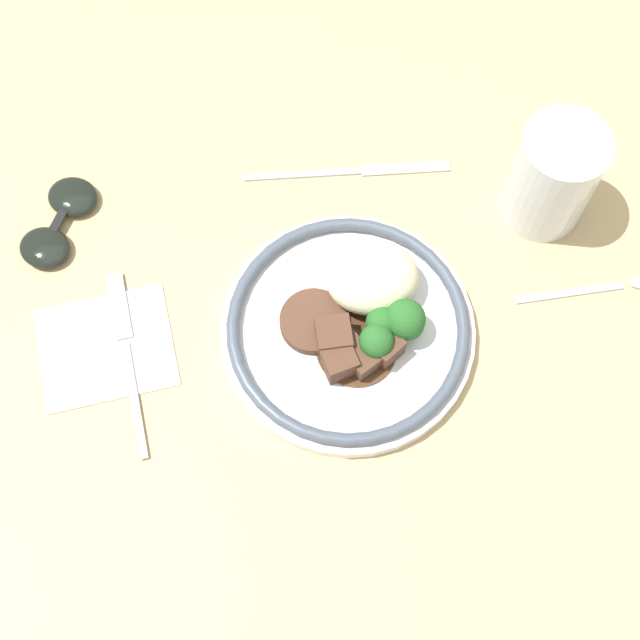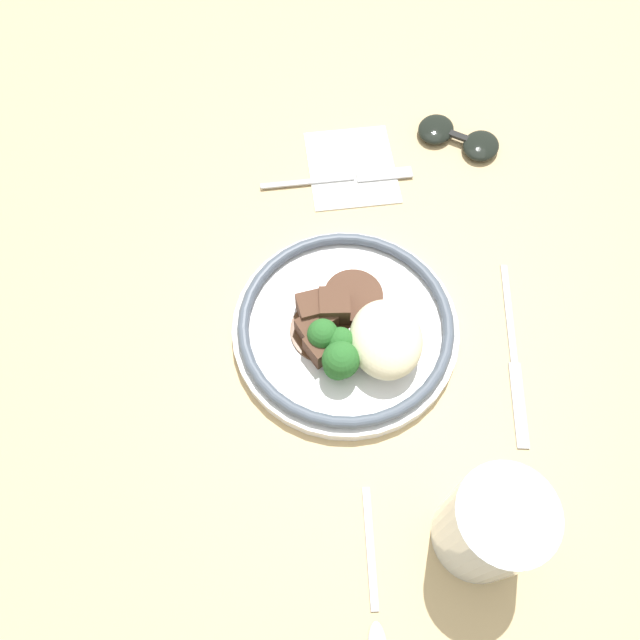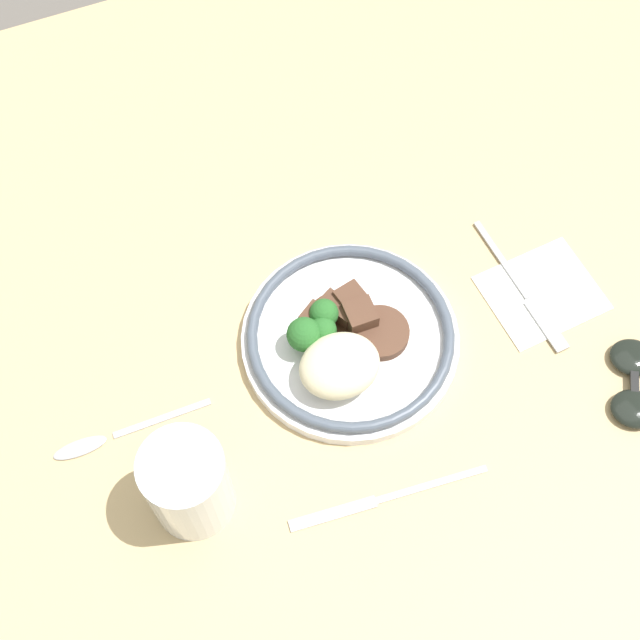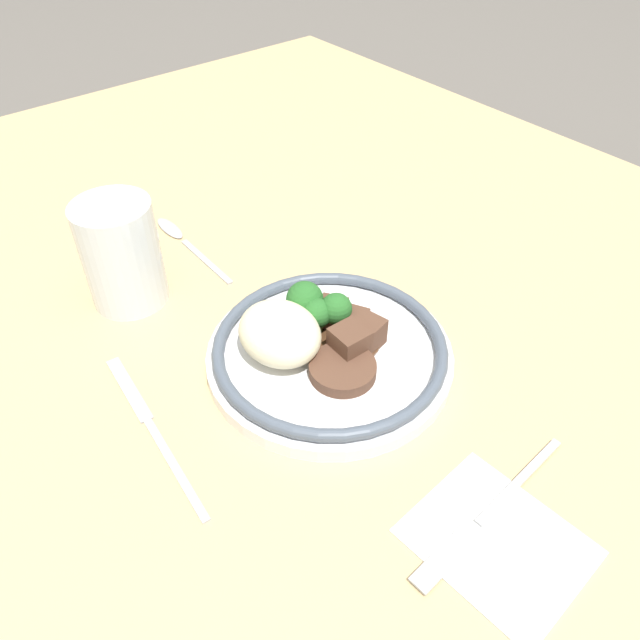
{
  "view_description": "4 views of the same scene",
  "coord_description": "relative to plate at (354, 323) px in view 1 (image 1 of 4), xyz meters",
  "views": [
    {
      "loc": [
        -0.1,
        -0.3,
        0.81
      ],
      "look_at": [
        -0.05,
        -0.01,
        0.07
      ],
      "focal_mm": 50.0,
      "sensor_mm": 36.0,
      "label": 1
    },
    {
      "loc": [
        0.26,
        -0.06,
        0.63
      ],
      "look_at": [
        -0.03,
        -0.04,
        0.06
      ],
      "focal_mm": 35.0,
      "sensor_mm": 36.0,
      "label": 2
    },
    {
      "loc": [
        0.16,
        0.36,
        0.91
      ],
      "look_at": [
        -0.0,
        -0.04,
        0.07
      ],
      "focal_mm": 50.0,
      "sensor_mm": 36.0,
      "label": 3
    },
    {
      "loc": [
        -0.35,
        0.26,
        0.47
      ],
      "look_at": [
        -0.01,
        -0.02,
        0.07
      ],
      "focal_mm": 35.0,
      "sensor_mm": 36.0,
      "label": 4
    }
  ],
  "objects": [
    {
      "name": "dining_table",
      "position": [
        0.02,
        0.01,
        -0.04
      ],
      "size": [
        1.5,
        1.23,
        0.04
      ],
      "color": "tan",
      "rests_on": "ground"
    },
    {
      "name": "fork",
      "position": [
        -0.21,
        0.02,
        -0.02
      ],
      "size": [
        0.02,
        0.18,
        0.0
      ],
      "rotation": [
        0.0,
        0.0,
        1.64
      ],
      "color": "#ADADB2",
      "rests_on": "napkin"
    },
    {
      "name": "sunglasses",
      "position": [
        -0.26,
        0.16,
        -0.01
      ],
      "size": [
        0.1,
        0.11,
        0.02
      ],
      "rotation": [
        0.0,
        0.0,
        -0.53
      ],
      "color": "black",
      "rests_on": "dining_table"
    },
    {
      "name": "knife",
      "position": [
        0.03,
        0.17,
        -0.02
      ],
      "size": [
        0.21,
        0.03,
        0.0
      ],
      "rotation": [
        0.0,
        0.0,
        -0.1
      ],
      "color": "#ADADB2",
      "rests_on": "dining_table"
    },
    {
      "name": "plate",
      "position": [
        0.0,
        0.0,
        0.0
      ],
      "size": [
        0.23,
        0.23,
        0.06
      ],
      "color": "white",
      "rests_on": "dining_table"
    },
    {
      "name": "ground_plane",
      "position": [
        0.02,
        0.01,
        -0.06
      ],
      "size": [
        8.0,
        8.0,
        0.0
      ],
      "primitive_type": "plane",
      "color": "#5B5651"
    },
    {
      "name": "spoon",
      "position": [
        0.27,
        0.0,
        -0.02
      ],
      "size": [
        0.17,
        0.02,
        0.01
      ],
      "rotation": [
        0.0,
        0.0,
        -0.02
      ],
      "color": "#ADADB2",
      "rests_on": "dining_table"
    },
    {
      "name": "juice_glass",
      "position": [
        0.2,
        0.1,
        0.03
      ],
      "size": [
        0.08,
        0.08,
        0.11
      ],
      "color": "#F4AD19",
      "rests_on": "dining_table"
    },
    {
      "name": "napkin",
      "position": [
        -0.23,
        0.02,
        -0.02
      ],
      "size": [
        0.13,
        0.11,
        0.0
      ],
      "color": "white",
      "rests_on": "dining_table"
    }
  ]
}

